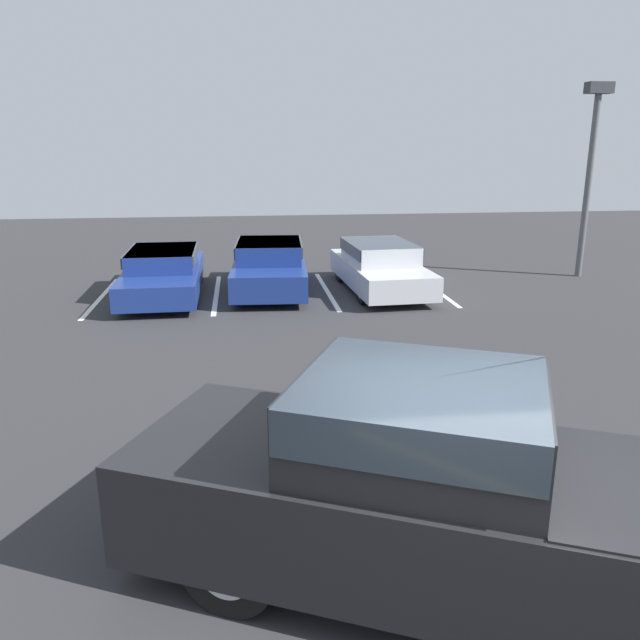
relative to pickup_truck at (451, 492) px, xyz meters
name	(u,v)px	position (x,y,z in m)	size (l,w,h in m)	color
ground_plane	(486,626)	(0.16, -0.51, -0.92)	(60.00, 60.00, 0.00)	#2D2D30
stall_stripe_a	(101,297)	(-5.20, 11.37, -0.91)	(0.12, 4.39, 0.01)	white
stall_stripe_b	(217,294)	(-2.34, 11.37, -0.91)	(0.12, 4.39, 0.01)	white
stall_stripe_c	(327,291)	(0.53, 11.37, -0.91)	(0.12, 4.39, 0.01)	white
stall_stripe_d	(433,288)	(3.40, 11.37, -0.91)	(0.12, 4.39, 0.01)	white
pickup_truck	(451,492)	(0.00, 0.00, 0.00)	(5.80, 4.06, 1.88)	black
parked_sedan_a	(163,271)	(-3.64, 11.43, -0.29)	(1.90, 4.83, 1.16)	navy
parked_sedan_b	(270,265)	(-0.95, 11.59, -0.23)	(2.09, 4.50, 1.29)	navy
parked_sedan_c	(380,265)	(1.91, 11.24, -0.25)	(1.99, 4.57, 1.26)	#B7BABF
light_post	(591,157)	(8.06, 12.32, 2.44)	(0.70, 0.36, 5.32)	#515156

